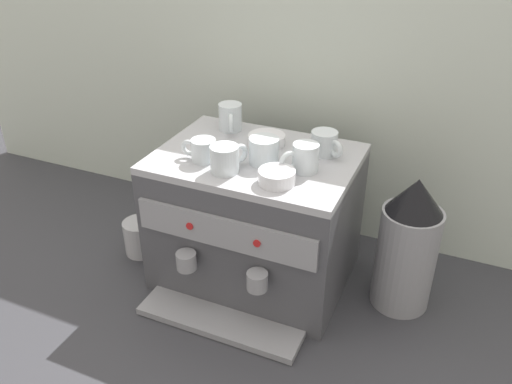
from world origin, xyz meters
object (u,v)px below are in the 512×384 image
espresso_machine (255,219)px  coffee_grinder (408,246)px  ceramic_cup_5 (202,150)px  milk_pitcher (140,237)px  ceramic_bowl_1 (277,177)px  ceramic_cup_0 (226,159)px  ceramic_cup_1 (230,118)px  ceramic_cup_4 (304,158)px  ceramic_cup_2 (325,143)px  ceramic_cup_3 (264,150)px  ceramic_bowl_0 (266,140)px

espresso_machine → coffee_grinder: 0.44m
ceramic_cup_5 → milk_pitcher: size_ratio=0.87×
espresso_machine → ceramic_cup_5: 0.28m
espresso_machine → ceramic_bowl_1: ceramic_bowl_1 is taller
ceramic_cup_0 → ceramic_bowl_1: ceramic_cup_0 is taller
ceramic_bowl_1 → ceramic_cup_1: bearing=134.7°
ceramic_cup_4 → ceramic_bowl_1: size_ratio=0.99×
ceramic_cup_1 → ceramic_cup_5: 0.22m
ceramic_bowl_1 → coffee_grinder: ceramic_bowl_1 is taller
espresso_machine → ceramic_cup_1: bearing=136.2°
ceramic_cup_4 → ceramic_cup_5: (-0.27, -0.05, -0.01)m
espresso_machine → coffee_grinder: espresso_machine is taller
ceramic_cup_2 → coffee_grinder: size_ratio=0.25×
espresso_machine → milk_pitcher: bearing=-173.1°
ceramic_cup_3 → ceramic_bowl_1: ceramic_cup_3 is taller
ceramic_cup_0 → milk_pitcher: (-0.36, 0.06, -0.39)m
ceramic_cup_3 → ceramic_bowl_0: (-0.04, 0.11, -0.02)m
ceramic_cup_0 → ceramic_cup_1: (-0.11, 0.25, 0.00)m
ceramic_cup_0 → ceramic_cup_1: size_ratio=1.02×
ceramic_cup_1 → ceramic_bowl_0: (0.14, -0.05, -0.03)m
ceramic_cup_1 → ceramic_bowl_1: size_ratio=1.15×
ceramic_cup_1 → milk_pitcher: (-0.25, -0.18, -0.39)m
ceramic_cup_4 → ceramic_cup_3: bearing=177.0°
ceramic_cup_0 → ceramic_cup_5: 0.09m
milk_pitcher → espresso_machine: bearing=6.9°
ceramic_cup_5 → coffee_grinder: 0.62m
ceramic_bowl_1 → ceramic_bowl_0: bearing=119.4°
ceramic_cup_3 → ceramic_cup_4: bearing=-3.0°
milk_pitcher → ceramic_bowl_0: bearing=18.3°
ceramic_cup_1 → ceramic_cup_5: (0.02, -0.21, -0.01)m
ceramic_cup_5 → coffee_grinder: (0.56, 0.13, -0.24)m
ceramic_bowl_0 → ceramic_bowl_1: ceramic_bowl_1 is taller
ceramic_cup_4 → espresso_machine: bearing=168.9°
ceramic_cup_0 → ceramic_cup_5: size_ratio=1.09×
espresso_machine → ceramic_cup_1: ceramic_cup_1 is taller
ceramic_cup_1 → milk_pitcher: size_ratio=0.93×
ceramic_cup_0 → ceramic_cup_5: ceramic_cup_0 is taller
ceramic_cup_0 → coffee_grinder: (0.47, 0.16, -0.25)m
coffee_grinder → ceramic_cup_0: bearing=-160.9°
ceramic_cup_1 → ceramic_cup_4: bearing=-29.5°
ceramic_cup_4 → ceramic_cup_1: bearing=150.5°
ceramic_bowl_0 → coffee_grinder: ceramic_bowl_0 is taller
ceramic_cup_3 → ceramic_cup_0: bearing=-128.1°
ceramic_bowl_1 → milk_pitcher: bearing=171.9°
ceramic_cup_1 → ceramic_bowl_0: bearing=-21.3°
ceramic_bowl_1 → coffee_grinder: bearing=27.7°
espresso_machine → ceramic_bowl_1: size_ratio=5.88×
ceramic_cup_0 → ceramic_bowl_0: bearing=80.6°
ceramic_cup_1 → ceramic_cup_2: (0.31, -0.05, -0.01)m
ceramic_cup_3 → ceramic_cup_5: 0.17m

